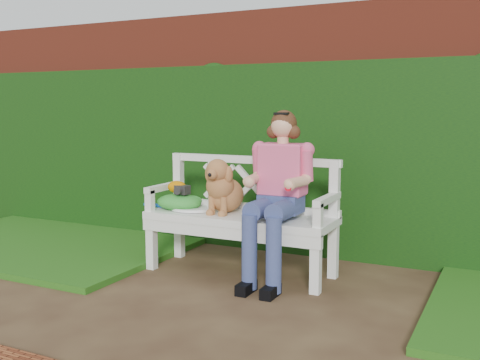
% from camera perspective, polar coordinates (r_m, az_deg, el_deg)
% --- Properties ---
extents(ground, '(60.00, 60.00, 0.00)m').
position_cam_1_polar(ground, '(3.66, -0.94, -13.66)').
color(ground, '#392417').
extents(brick_wall, '(10.00, 0.30, 2.20)m').
position_cam_1_polar(brick_wall, '(5.18, 8.72, 4.94)').
color(brick_wall, maroon).
rests_on(brick_wall, ground).
extents(ivy_hedge, '(10.00, 0.18, 1.70)m').
position_cam_1_polar(ivy_hedge, '(4.99, 7.90, 1.99)').
color(ivy_hedge, '#18450C').
rests_on(ivy_hedge, ground).
extents(grass_left, '(2.60, 2.00, 0.05)m').
position_cam_1_polar(grass_left, '(5.73, -18.53, -5.99)').
color(grass_left, '#195E11').
rests_on(grass_left, ground).
extents(garden_bench, '(1.60, 0.67, 0.48)m').
position_cam_1_polar(garden_bench, '(4.48, 0.00, -6.49)').
color(garden_bench, white).
rests_on(garden_bench, ground).
extents(seated_woman, '(0.54, 0.71, 1.22)m').
position_cam_1_polar(seated_woman, '(4.24, 4.10, -2.20)').
color(seated_woman, red).
rests_on(seated_woman, ground).
extents(dog, '(0.32, 0.42, 0.44)m').
position_cam_1_polar(dog, '(4.44, -1.63, -0.52)').
color(dog, brown).
rests_on(dog, garden_bench).
extents(tennis_racket, '(0.72, 0.47, 0.03)m').
position_cam_1_polar(tennis_racket, '(4.60, -5.31, -2.87)').
color(tennis_racket, white).
rests_on(tennis_racket, garden_bench).
extents(green_bag, '(0.40, 0.31, 0.13)m').
position_cam_1_polar(green_bag, '(4.63, -6.21, -2.19)').
color(green_bag, '#178119').
rests_on(green_bag, garden_bench).
extents(camera_item, '(0.12, 0.09, 0.07)m').
position_cam_1_polar(camera_item, '(4.58, -5.87, -0.99)').
color(camera_item, '#252525').
rests_on(camera_item, green_bag).
extents(baseball_glove, '(0.20, 0.17, 0.10)m').
position_cam_1_polar(baseball_glove, '(4.64, -6.43, -0.71)').
color(baseball_glove, '#CC7200').
rests_on(baseball_glove, green_bag).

